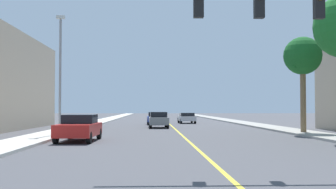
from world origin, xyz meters
The scene contains 10 objects.
ground centered at (0.00, 42.00, 0.00)m, with size 192.00×192.00×0.00m, color #47474C.
sidewalk_left centered at (-8.99, 42.00, 0.07)m, with size 2.53×168.00×0.15m, color beige.
sidewalk_right centered at (8.99, 42.00, 0.07)m, with size 2.53×168.00×0.15m, color #9E9B93.
lane_marking_center centered at (0.00, 42.00, 0.00)m, with size 0.16×144.00×0.01m, color yellow.
street_lamp centered at (-8.22, 23.22, 4.55)m, with size 0.56×0.28×7.94m.
palm_far centered at (8.85, 24.73, 5.55)m, with size 2.74×2.74×6.89m.
car_gray centered at (-1.44, 34.35, 0.77)m, with size 1.88×4.12×1.50m.
car_red centered at (-6.18, 18.96, 0.77)m, with size 2.09×4.43×1.50m.
car_silver centered at (2.21, 45.60, 0.69)m, with size 2.01×4.09×1.28m.
car_blue centered at (-1.64, 41.99, 0.74)m, with size 2.00×4.20×1.41m.
Camera 1 is at (-2.09, -4.34, 1.88)m, focal length 43.71 mm.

